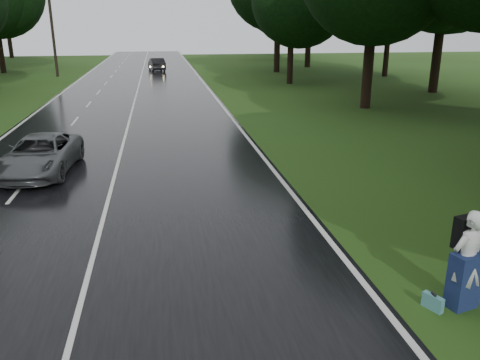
# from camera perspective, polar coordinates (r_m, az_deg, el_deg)

# --- Properties ---
(ground) EXTENTS (160.00, 160.00, 0.00)m
(ground) POSITION_cam_1_polar(r_m,az_deg,el_deg) (9.76, -18.77, -15.92)
(ground) COLOR #274A15
(ground) RESTS_ON ground
(road) EXTENTS (12.00, 140.00, 0.04)m
(road) POSITION_cam_1_polar(r_m,az_deg,el_deg) (28.56, -12.81, 6.90)
(road) COLOR black
(road) RESTS_ON ground
(lane_center) EXTENTS (0.12, 140.00, 0.01)m
(lane_center) POSITION_cam_1_polar(r_m,az_deg,el_deg) (28.55, -12.82, 6.95)
(lane_center) COLOR silver
(lane_center) RESTS_ON road
(grey_car) EXTENTS (2.59, 4.99, 1.34)m
(grey_car) POSITION_cam_1_polar(r_m,az_deg,el_deg) (19.14, -22.37, 2.77)
(grey_car) COLOR #4F5154
(grey_car) RESTS_ON road
(far_car) EXTENTS (2.09, 4.46, 1.41)m
(far_car) POSITION_cam_1_polar(r_m,az_deg,el_deg) (58.18, -9.75, 13.24)
(far_car) COLOR black
(far_car) RESTS_ON road
(hitchhiker) EXTENTS (0.83, 0.79, 2.01)m
(hitchhiker) POSITION_cam_1_polar(r_m,az_deg,el_deg) (10.32, 25.02, -8.80)
(hitchhiker) COLOR silver
(hitchhiker) RESTS_ON ground
(suitcase) EXTENTS (0.29, 0.44, 0.30)m
(suitcase) POSITION_cam_1_polar(r_m,az_deg,el_deg) (10.35, 21.67, -13.18)
(suitcase) COLOR teal
(suitcase) RESTS_ON ground
(utility_pole_far) EXTENTS (1.80, 0.28, 10.99)m
(utility_pole_far) POSITION_cam_1_polar(r_m,az_deg,el_deg) (54.52, -20.59, 11.29)
(utility_pole_far) COLOR black
(utility_pole_far) RESTS_ON ground
(tree_left_f) EXTENTS (9.24, 9.24, 14.44)m
(tree_left_f) POSITION_cam_1_polar(r_m,az_deg,el_deg) (60.93, -25.96, 11.23)
(tree_left_f) COLOR black
(tree_left_f) RESTS_ON ground
(tree_right_d) EXTENTS (9.67, 9.67, 15.10)m
(tree_right_d) POSITION_cam_1_polar(r_m,az_deg,el_deg) (33.05, 14.43, 8.20)
(tree_right_d) COLOR black
(tree_right_d) RESTS_ON ground
(tree_right_e) EXTENTS (7.97, 7.97, 12.45)m
(tree_right_e) POSITION_cam_1_polar(r_m,az_deg,el_deg) (45.38, 5.83, 11.19)
(tree_right_e) COLOR black
(tree_right_e) RESTS_ON ground
(tree_right_f) EXTENTS (10.70, 10.70, 16.72)m
(tree_right_f) POSITION_cam_1_polar(r_m,az_deg,el_deg) (56.17, 4.31, 12.52)
(tree_right_f) COLOR black
(tree_right_f) RESTS_ON ground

